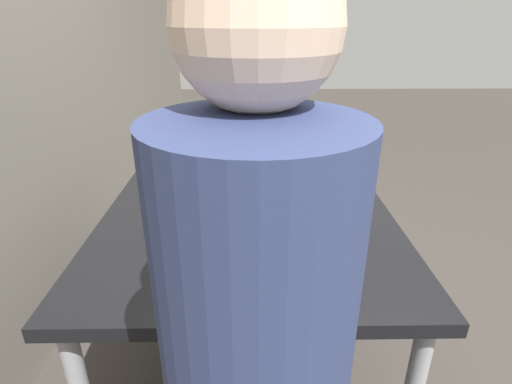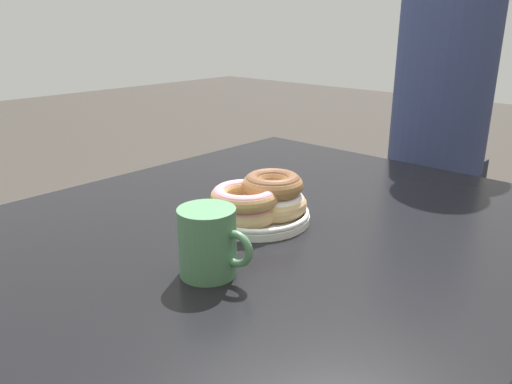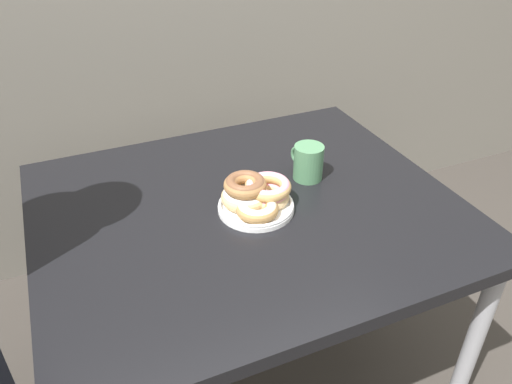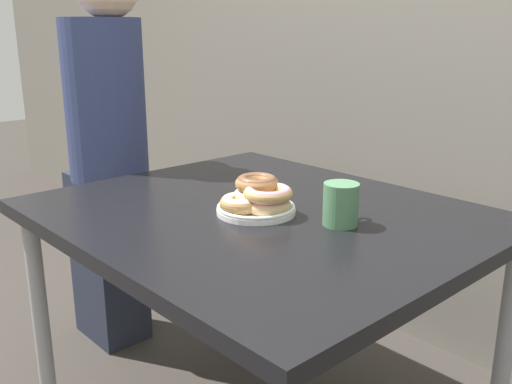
% 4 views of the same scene
% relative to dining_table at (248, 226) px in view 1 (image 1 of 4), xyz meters
% --- Properties ---
extents(ground_plane, '(14.00, 14.00, 0.00)m').
position_rel_dining_table_xyz_m(ground_plane, '(0.00, -0.22, -0.68)').
color(ground_plane, '#38332D').
extents(dining_table, '(1.18, 1.00, 0.75)m').
position_rel_dining_table_xyz_m(dining_table, '(0.00, 0.00, 0.00)').
color(dining_table, black).
rests_on(dining_table, ground_plane).
extents(donut_plate, '(0.24, 0.22, 0.10)m').
position_rel_dining_table_xyz_m(donut_plate, '(0.02, -0.02, 0.11)').
color(donut_plate, white).
rests_on(donut_plate, dining_table).
extents(coffee_mug, '(0.09, 0.13, 0.11)m').
position_rel_dining_table_xyz_m(coffee_mug, '(0.23, 0.07, 0.12)').
color(coffee_mug, '#4C7F56').
rests_on(coffee_mug, dining_table).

